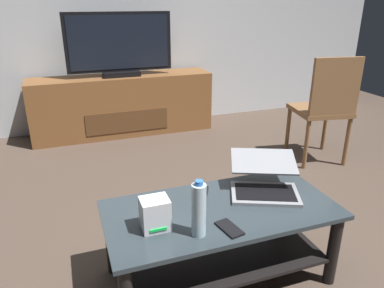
{
  "coord_description": "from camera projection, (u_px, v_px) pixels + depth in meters",
  "views": [
    {
      "loc": [
        -0.71,
        -1.59,
        1.38
      ],
      "look_at": [
        -0.02,
        0.33,
        0.57
      ],
      "focal_mm": 34.13,
      "sensor_mm": 36.0,
      "label": 1
    }
  ],
  "objects": [
    {
      "name": "cell_phone",
      "position": [
        229.0,
        228.0,
        1.64
      ],
      "size": [
        0.1,
        0.15,
        0.01
      ],
      "primitive_type": "cube",
      "rotation": [
        0.0,
        0.0,
        0.19
      ],
      "color": "black",
      "rests_on": "coffee_table"
    },
    {
      "name": "router_box",
      "position": [
        155.0,
        214.0,
        1.62
      ],
      "size": [
        0.13,
        0.11,
        0.15
      ],
      "color": "silver",
      "rests_on": "coffee_table"
    },
    {
      "name": "laptop",
      "position": [
        264.0,
        180.0,
        1.95
      ],
      "size": [
        0.47,
        0.48,
        0.16
      ],
      "color": "gray",
      "rests_on": "coffee_table"
    },
    {
      "name": "ground_plane",
      "position": [
        214.0,
        255.0,
        2.12
      ],
      "size": [
        7.68,
        7.68,
        0.0
      ],
      "primitive_type": "plane",
      "color": "#4C3D33"
    },
    {
      "name": "dining_chair",
      "position": [
        326.0,
        105.0,
        3.14
      ],
      "size": [
        0.51,
        0.51,
        0.96
      ],
      "color": "brown",
      "rests_on": "ground"
    },
    {
      "name": "water_bottle_near",
      "position": [
        199.0,
        210.0,
        1.56
      ],
      "size": [
        0.06,
        0.06,
        0.26
      ],
      "color": "silver",
      "rests_on": "coffee_table"
    },
    {
      "name": "television",
      "position": [
        119.0,
        46.0,
        3.7
      ],
      "size": [
        1.07,
        0.2,
        0.64
      ],
      "color": "black",
      "rests_on": "media_cabinet"
    },
    {
      "name": "media_cabinet",
      "position": [
        123.0,
        105.0,
        3.95
      ],
      "size": [
        1.9,
        0.42,
        0.63
      ],
      "color": "brown",
      "rests_on": "ground"
    },
    {
      "name": "coffee_table",
      "position": [
        220.0,
        230.0,
        1.86
      ],
      "size": [
        1.15,
        0.56,
        0.42
      ],
      "color": "#2D383D",
      "rests_on": "ground"
    },
    {
      "name": "tv_remote",
      "position": [
        203.0,
        195.0,
        1.91
      ],
      "size": [
        0.12,
        0.16,
        0.02
      ],
      "primitive_type": "cube",
      "rotation": [
        0.0,
        0.0,
        -0.5
      ],
      "color": "black",
      "rests_on": "coffee_table"
    }
  ]
}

